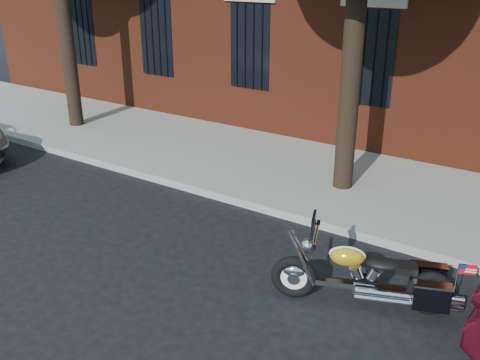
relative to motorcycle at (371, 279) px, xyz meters
The scene contains 4 objects.
ground 2.33m from the motorcycle, behind, with size 120.00×120.00×0.00m, color black.
curb 2.84m from the motorcycle, 143.77° to the left, with size 40.00×0.16×0.15m, color gray.
sidewalk 4.23m from the motorcycle, 122.68° to the left, with size 40.00×3.60×0.15m, color gray.
motorcycle is the anchor object (origin of this frame).
Camera 1 is at (4.10, -5.95, 4.07)m, focal length 40.00 mm.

